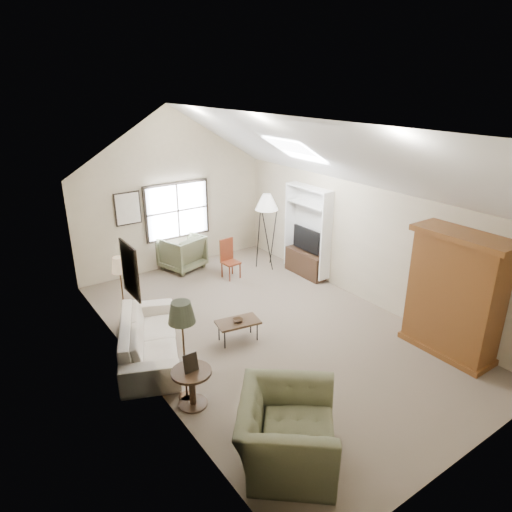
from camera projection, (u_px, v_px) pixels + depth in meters
room_shell at (270, 163)px, 7.65m from camera, size 5.01×8.01×4.00m
window at (177, 211)px, 11.36m from camera, size 1.72×0.08×1.42m
skylight at (295, 149)px, 9.02m from camera, size 0.80×1.20×0.52m
wall_art at (129, 236)px, 8.66m from camera, size 1.97×3.71×0.88m
armoire at (455, 295)px, 7.75m from camera, size 0.60×1.50×2.20m
tv_alcove at (307, 230)px, 10.87m from camera, size 0.32×1.30×2.10m
media_console at (305, 263)px, 11.17m from camera, size 0.34×1.18×0.60m
tv_panel at (306, 239)px, 10.94m from camera, size 0.05×0.90×0.55m
sofa at (149, 338)px, 7.89m from camera, size 1.76×2.55×0.69m
armchair_near at (287, 431)px, 5.67m from camera, size 1.79×1.81×0.89m
armchair_far at (182, 252)px, 11.49m from camera, size 1.16×1.18×0.87m
coffee_table at (238, 331)px, 8.39m from camera, size 0.85×0.56×0.40m
bowl at (238, 320)px, 8.31m from camera, size 0.22×0.22×0.05m
side_table at (192, 388)px, 6.69m from camera, size 0.78×0.78×0.59m
side_chair at (231, 259)px, 10.93m from camera, size 0.40×0.40×0.96m
tripod_lamp at (266, 231)px, 11.38m from camera, size 0.72×0.72×1.95m
dark_lamp at (184, 351)px, 6.65m from camera, size 0.52×0.52×1.65m
tan_lamp at (122, 292)px, 8.66m from camera, size 0.39×0.39×1.49m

